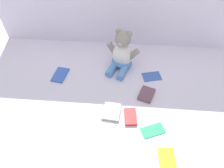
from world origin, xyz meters
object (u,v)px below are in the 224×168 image
book_case_1 (60,75)px  book_case_4 (167,162)px  book_case_2 (112,112)px  book_case_5 (130,117)px  teddy_bear (122,54)px  book_case_6 (153,130)px  book_case_0 (146,94)px  book_case_3 (152,76)px

book_case_1 → book_case_4: 0.83m
book_case_2 → book_case_5: (0.11, -0.03, 0.00)m
book_case_2 → book_case_5: bearing=172.2°
teddy_bear → book_case_6: teddy_bear is taller
book_case_0 → book_case_5: (-0.09, -0.17, -0.00)m
teddy_bear → book_case_2: (-0.04, -0.39, -0.10)m
teddy_bear → book_case_1: 0.43m
book_case_3 → book_case_6: 0.40m
book_case_5 → book_case_6: (0.12, -0.07, -0.00)m
book_case_4 → book_case_1: bearing=137.6°
book_case_2 → book_case_5: book_case_5 is taller
book_case_1 → teddy_bear: bearing=25.4°
teddy_bear → book_case_1: (-0.40, -0.13, -0.10)m
book_case_5 → book_case_6: book_case_5 is taller
book_case_4 → book_case_2: bearing=134.1°
book_case_5 → book_case_6: bearing=143.5°
book_case_3 → book_case_4: (0.04, -0.56, 0.00)m
teddy_bear → book_case_5: 0.43m
book_case_3 → book_case_6: bearing=164.0°
book_case_1 → book_case_4: size_ratio=1.00×
book_case_1 → book_case_2: bearing=-28.2°
book_case_3 → book_case_5: (-0.14, -0.33, 0.00)m
book_case_4 → book_case_6: bearing=106.1°
teddy_bear → book_case_4: teddy_bear is taller
book_case_2 → book_case_6: book_case_2 is taller
teddy_bear → book_case_3: bearing=-4.8°
book_case_3 → book_case_4: size_ratio=0.90×
book_case_1 → book_case_6: size_ratio=1.06×
teddy_bear → book_case_3: 0.24m
teddy_bear → book_case_6: size_ratio=2.25×
teddy_bear → book_case_2: size_ratio=2.39×
teddy_bear → book_case_5: (0.07, -0.42, -0.10)m
book_case_2 → book_case_4: 0.38m
book_case_3 → book_case_6: (-0.02, -0.40, -0.00)m
book_case_6 → book_case_0: bearing=163.7°
book_case_3 → book_case_4: book_case_4 is taller
book_case_0 → book_case_5: bearing=-100.0°
book_case_1 → book_case_4: bearing=-31.1°
book_case_0 → book_case_6: size_ratio=0.89×
book_case_0 → book_case_2: size_ratio=0.94×
book_case_0 → book_case_1: bearing=-173.0°
book_case_0 → book_case_3: bearing=95.0°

